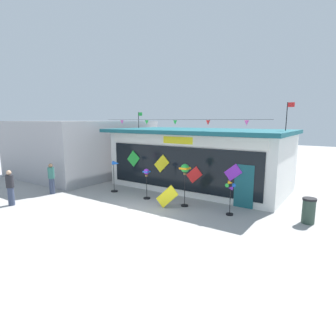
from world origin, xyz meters
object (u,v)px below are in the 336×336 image
Objects in this scene: wind_spinner_center_left at (185,172)px; display_kite_on_ground at (167,197)px; wind_spinner_left at (147,177)px; wind_spinner_far_left at (115,172)px; person_mid_plaza at (10,187)px; kite_shop_building at (199,158)px; wind_spinner_center_right at (230,192)px; person_near_camera at (51,178)px; trash_bin at (309,211)px.

wind_spinner_center_left is 2.01× the size of display_kite_on_ground.
display_kite_on_ground is (1.71, -0.65, -0.58)m from wind_spinner_left.
wind_spinner_far_left reaches higher than person_mid_plaza.
kite_shop_building is 5.09m from wind_spinner_center_right.
person_near_camera reaches higher than wind_spinner_center_right.
wind_spinner_center_right is at bearing 14.43° from display_kite_on_ground.
wind_spinner_left is 0.78× the size of wind_spinner_center_left.
wind_spinner_far_left is 2.26m from wind_spinner_left.
person_near_camera is at bearing -135.01° from kite_shop_building.
trash_bin is at bearing 16.66° from wind_spinner_center_right.
kite_shop_building reaches higher than wind_spinner_center_right.
display_kite_on_ground is at bearing -127.27° from wind_spinner_center_left.
wind_spinner_far_left is 0.87× the size of wind_spinner_center_left.
wind_spinner_far_left is 1.73× the size of trash_bin.
wind_spinner_far_left reaches higher than person_near_camera.
person_mid_plaza is (-5.65, -8.19, -0.86)m from kite_shop_building.
person_near_camera is 1.68× the size of display_kite_on_ground.
person_near_camera is 2.31m from person_mid_plaza.
wind_spinner_far_left is 1.17× the size of wind_spinner_center_right.
display_kite_on_ground is at bearing -80.92° from kite_shop_building.
wind_spinner_far_left is 6.69m from wind_spinner_center_right.
kite_shop_building is 4.96m from wind_spinner_far_left.
person_mid_plaza is (-2.38, -4.51, -0.28)m from wind_spinner_far_left.
display_kite_on_ground reaches higher than trash_bin.
wind_spinner_far_left is 5.11m from person_mid_plaza.
wind_spinner_left is 7.39m from trash_bin.
wind_spinner_far_left is 9.63m from trash_bin.
person_near_camera is (-4.90, -2.15, -0.27)m from wind_spinner_left.
person_mid_plaza is at bearing 36.07° from person_near_camera.
trash_bin is 5.81m from display_kite_on_ground.
wind_spinner_center_left is 5.28m from trash_bin.
kite_shop_building is 5.87× the size of wind_spinner_far_left.
person_mid_plaza is at bearing -155.86° from trash_bin.
person_mid_plaza is (-9.07, -4.49, -0.12)m from wind_spinner_center_right.
kite_shop_building is 6.58× the size of wind_spinner_left.
wind_spinner_center_left reaches higher than wind_spinner_far_left.
display_kite_on_ground is at bearing -165.57° from wind_spinner_center_right.
kite_shop_building is 6.87× the size of wind_spinner_center_right.
wind_spinner_left is at bearing 159.25° from display_kite_on_ground.
wind_spinner_left reaches higher than wind_spinner_center_right.
wind_spinner_far_left is (-3.27, -3.68, -0.59)m from kite_shop_building.
wind_spinner_far_left is 4.52m from wind_spinner_center_left.
person_mid_plaza is at bearing -117.81° from wind_spinner_far_left.
display_kite_on_ground is at bearing -10.22° from wind_spinner_far_left.
wind_spinner_far_left is at bearing 179.86° from wind_spinner_center_right.
display_kite_on_ground is (6.60, 1.50, -0.31)m from person_near_camera.
wind_spinner_left is 0.93× the size of person_near_camera.
wind_spinner_left is 1.92m from display_kite_on_ground.
wind_spinner_center_left is at bearing -170.20° from trash_bin.
wind_spinner_center_right is at bearing -163.34° from trash_bin.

